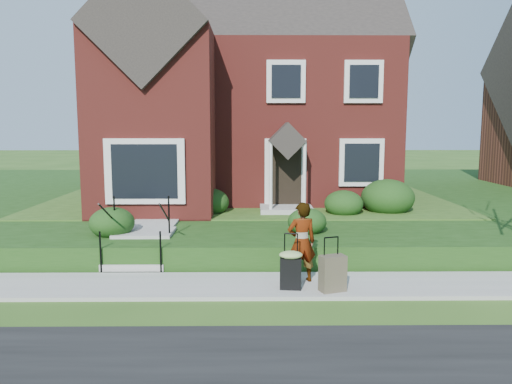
{
  "coord_description": "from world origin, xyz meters",
  "views": [
    {
      "loc": [
        0.11,
        -9.72,
        3.21
      ],
      "look_at": [
        0.23,
        2.0,
        1.68
      ],
      "focal_mm": 35.0,
      "sensor_mm": 36.0,
      "label": 1
    }
  ],
  "objects_px": {
    "woman": "(302,242)",
    "suitcase_black": "(291,268)",
    "suitcase_olive": "(333,273)",
    "front_steps": "(141,243)"
  },
  "relations": [
    {
      "from": "suitcase_olive",
      "to": "woman",
      "type": "bearing_deg",
      "value": 111.46
    },
    {
      "from": "woman",
      "to": "suitcase_olive",
      "type": "xyz_separation_m",
      "value": [
        0.54,
        -0.62,
        -0.47
      ]
    },
    {
      "from": "woman",
      "to": "suitcase_black",
      "type": "relative_size",
      "value": 1.49
    },
    {
      "from": "front_steps",
      "to": "suitcase_black",
      "type": "bearing_deg",
      "value": -32.73
    },
    {
      "from": "suitcase_olive",
      "to": "front_steps",
      "type": "bearing_deg",
      "value": 131.75
    },
    {
      "from": "woman",
      "to": "suitcase_black",
      "type": "xyz_separation_m",
      "value": [
        -0.26,
        -0.49,
        -0.39
      ]
    },
    {
      "from": "front_steps",
      "to": "suitcase_olive",
      "type": "distance_m",
      "value": 4.78
    },
    {
      "from": "woman",
      "to": "suitcase_black",
      "type": "distance_m",
      "value": 0.67
    },
    {
      "from": "suitcase_black",
      "to": "suitcase_olive",
      "type": "height_order",
      "value": "suitcase_black"
    },
    {
      "from": "front_steps",
      "to": "suitcase_black",
      "type": "distance_m",
      "value": 4.02
    }
  ]
}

